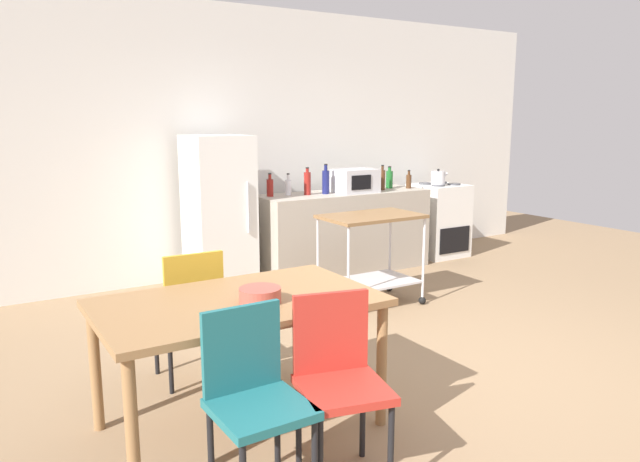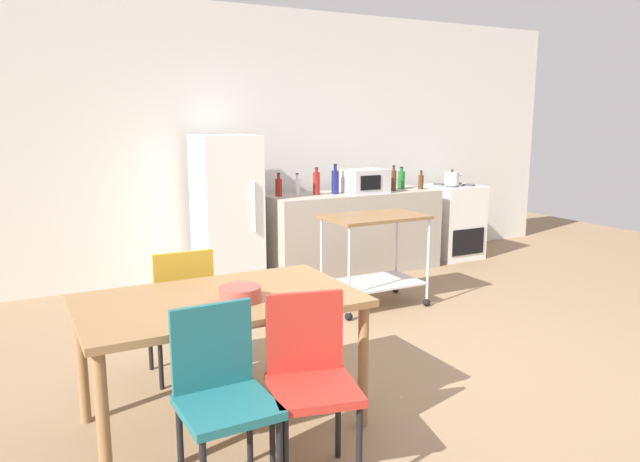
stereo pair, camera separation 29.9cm
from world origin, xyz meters
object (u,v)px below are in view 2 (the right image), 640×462
object	(u,v)px
stove_oven	(452,221)
bottle_olive_oil	(279,187)
kitchen_cart	(375,245)
fruit_bowl	(240,294)
chair_red	(310,374)
kettle	(452,178)
chair_teal	(222,391)
bottle_sparkling_water	(393,180)
chair_mustard	(181,304)
bottle_hot_sauce	(335,181)
refrigerator	(227,212)
bottle_soda	(401,179)
bottle_vinegar	(297,186)
bottle_sesame_oil	(421,181)
dining_table	(220,311)
microwave	(365,181)
bottle_soy_sauce	(316,183)

from	to	relation	value
stove_oven	bottle_olive_oil	world-z (taller)	bottle_olive_oil
kitchen_cart	fruit_bowl	world-z (taller)	kitchen_cart
chair_red	bottle_olive_oil	xyz separation A→B (m)	(1.36, 3.40, 0.48)
kettle	chair_red	bearing A→B (deg)	-137.92
chair_teal	bottle_sparkling_water	bearing A→B (deg)	44.43
kitchen_cart	bottle_sparkling_water	xyz separation A→B (m)	(0.98, 1.13, 0.45)
bottle_olive_oil	chair_mustard	bearing A→B (deg)	-128.58
chair_red	chair_mustard	size ratio (longest dim) A/B	1.00
bottle_olive_oil	bottle_hot_sauce	xyz separation A→B (m)	(0.62, -0.12, 0.04)
refrigerator	bottle_hot_sauce	world-z (taller)	refrigerator
refrigerator	kitchen_cart	world-z (taller)	refrigerator
bottle_soda	fruit_bowl	world-z (taller)	bottle_soda
chair_red	kettle	xyz separation A→B (m)	(3.56, 3.22, 0.48)
bottle_vinegar	bottle_sesame_oil	bearing A→B (deg)	-7.05
stove_oven	bottle_vinegar	size ratio (longest dim) A/B	3.94
fruit_bowl	chair_teal	bearing A→B (deg)	-118.99
bottle_soda	kettle	bearing A→B (deg)	-10.62
chair_mustard	bottle_olive_oil	distance (m)	2.63
dining_table	bottle_vinegar	size ratio (longest dim) A/B	6.42
stove_oven	microwave	distance (m)	1.48
bottle_olive_oil	microwave	xyz separation A→B (m)	(0.97, -0.18, 0.03)
bottle_hot_sauce	fruit_bowl	distance (m)	3.47
refrigerator	bottle_olive_oil	xyz separation A→B (m)	(0.58, -0.00, 0.22)
chair_red	stove_oven	bearing A→B (deg)	55.42
dining_table	fruit_bowl	size ratio (longest dim) A/B	6.66
bottle_olive_oil	bottle_soy_sauce	bearing A→B (deg)	-12.30
bottle_sparkling_water	kettle	xyz separation A→B (m)	(0.84, -0.01, -0.02)
stove_oven	kettle	xyz separation A→B (m)	(-0.12, -0.10, 0.55)
bottle_olive_oil	fruit_bowl	size ratio (longest dim) A/B	1.09
kitchen_cart	bottle_sparkling_water	world-z (taller)	bottle_sparkling_water
dining_table	bottle_hot_sauce	bearing A→B (deg)	49.87
dining_table	stove_oven	world-z (taller)	stove_oven
bottle_soy_sauce	kettle	world-z (taller)	bottle_soy_sauce
bottle_soda	bottle_soy_sauce	bearing A→B (deg)	-178.36
dining_table	chair_mustard	bearing A→B (deg)	92.56
chair_mustard	fruit_bowl	bearing A→B (deg)	99.07
bottle_soy_sauce	dining_table	bearing A→B (deg)	-126.94
kitchen_cart	bottle_sparkling_water	size ratio (longest dim) A/B	3.15
refrigerator	bottle_olive_oil	size ratio (longest dim) A/B	6.30
stove_oven	fruit_bowl	size ratio (longest dim) A/B	4.09
refrigerator	bottle_soda	xyz separation A→B (m)	(2.13, -0.06, 0.23)
chair_mustard	fruit_bowl	xyz separation A→B (m)	(0.11, -0.83, 0.27)
chair_red	chair_mustard	distance (m)	1.40
bottle_soda	fruit_bowl	distance (m)	4.14
chair_teal	bottle_olive_oil	distance (m)	3.84
chair_mustard	kitchen_cart	distance (m)	2.12
chair_mustard	chair_teal	xyz separation A→B (m)	(-0.18, -1.35, 0.00)
chair_red	bottle_soy_sauce	bearing A→B (deg)	75.30
dining_table	chair_red	world-z (taller)	chair_red
refrigerator	kettle	world-z (taller)	refrigerator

